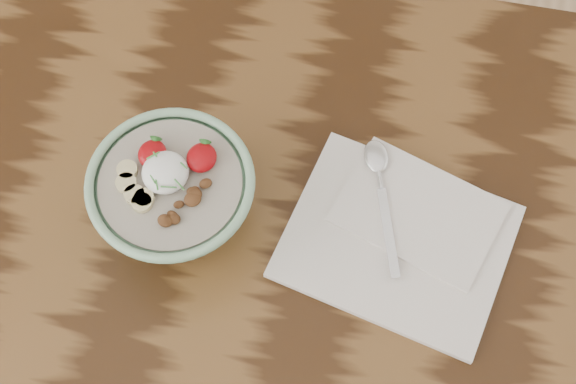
# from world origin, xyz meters

# --- Properties ---
(table) EXTENTS (1.60, 0.90, 0.75)m
(table) POSITION_xyz_m (0.00, 0.00, 0.66)
(table) COLOR #311B0C
(table) RESTS_ON ground
(breakfast_bowl) EXTENTS (0.18, 0.18, 0.12)m
(breakfast_bowl) POSITION_xyz_m (-0.17, 0.06, 0.81)
(breakfast_bowl) COLOR #89B892
(breakfast_bowl) RESTS_ON table
(napkin) EXTENTS (0.29, 0.25, 0.02)m
(napkin) POSITION_xyz_m (0.09, 0.09, 0.76)
(napkin) COLOR silver
(napkin) RESTS_ON table
(spoon) EXTENTS (0.07, 0.17, 0.01)m
(spoon) POSITION_xyz_m (0.05, 0.15, 0.77)
(spoon) COLOR silver
(spoon) RESTS_ON napkin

